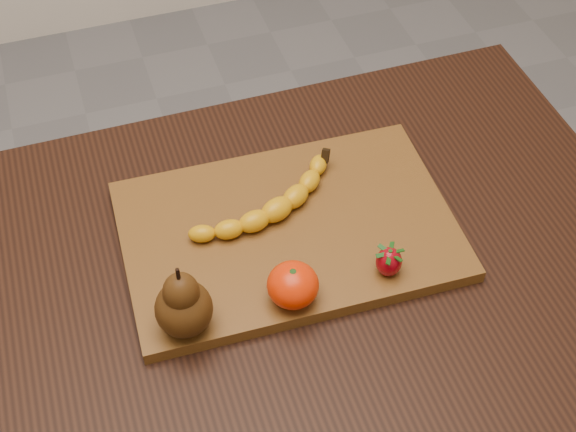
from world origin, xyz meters
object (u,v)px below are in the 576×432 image
object	(u,v)px
table	(294,307)
cutting_board	(288,230)
pear	(182,299)
mandarin	(293,285)

from	to	relation	value
table	cutting_board	bearing A→B (deg)	80.75
table	pear	distance (m)	0.24
cutting_board	mandarin	distance (m)	0.13
table	mandarin	bearing A→B (deg)	-110.28
cutting_board	pear	world-z (taller)	pear
cutting_board	mandarin	world-z (taller)	mandarin
table	cutting_board	xyz separation A→B (m)	(0.01, 0.05, 0.11)
pear	cutting_board	bearing A→B (deg)	34.01
cutting_board	pear	bearing A→B (deg)	-143.91
cutting_board	mandarin	size ratio (longest dim) A/B	6.87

